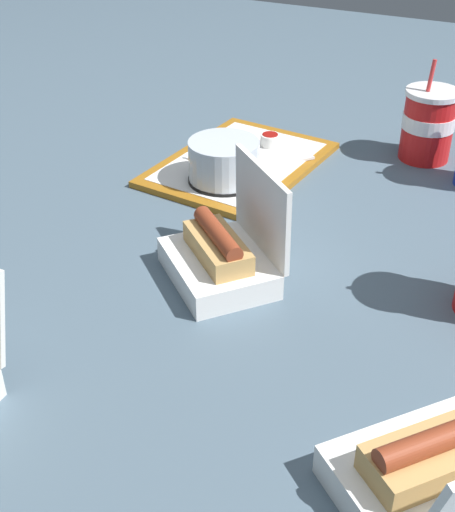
# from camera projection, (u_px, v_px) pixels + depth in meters

# --- Properties ---
(ground_plane) EXTENTS (3.20, 3.20, 0.00)m
(ground_plane) POSITION_uv_depth(u_px,v_px,m) (256.00, 280.00, 1.08)
(ground_plane) COLOR #4C6070
(food_tray) EXTENTS (0.40, 0.30, 0.01)m
(food_tray) POSITION_uv_depth(u_px,v_px,m) (240.00, 164.00, 1.40)
(food_tray) COLOR #A56619
(food_tray) RESTS_ON ground_plane
(cake_container) EXTENTS (0.13, 0.13, 0.08)m
(cake_container) POSITION_uv_depth(u_px,v_px,m) (224.00, 163.00, 1.30)
(cake_container) COLOR black
(cake_container) RESTS_ON food_tray
(ketchup_cup) EXTENTS (0.04, 0.04, 0.02)m
(ketchup_cup) POSITION_uv_depth(u_px,v_px,m) (270.00, 139.00, 1.45)
(ketchup_cup) COLOR white
(ketchup_cup) RESTS_ON food_tray
(napkin_stack) EXTENTS (0.11, 0.11, 0.00)m
(napkin_stack) POSITION_uv_depth(u_px,v_px,m) (218.00, 154.00, 1.42)
(napkin_stack) COLOR white
(napkin_stack) RESTS_ON food_tray
(plastic_fork) EXTENTS (0.09, 0.08, 0.00)m
(plastic_fork) POSITION_uv_depth(u_px,v_px,m) (289.00, 162.00, 1.39)
(plastic_fork) COLOR white
(plastic_fork) RESTS_ON food_tray
(clamshell_hotdog_left) EXTENTS (0.28, 0.28, 0.18)m
(clamshell_hotdog_left) POSITION_uv_depth(u_px,v_px,m) (446.00, 472.00, 0.72)
(clamshell_hotdog_left) COLOR white
(clamshell_hotdog_left) RESTS_ON ground_plane
(clamshell_hotdog_back) EXTENTS (0.22, 0.22, 0.17)m
(clamshell_hotdog_back) POSITION_uv_depth(u_px,v_px,m) (223.00, 255.00, 1.06)
(clamshell_hotdog_back) COLOR white
(clamshell_hotdog_back) RESTS_ON ground_plane
(soda_cup_back) EXTENTS (0.11, 0.11, 0.20)m
(soda_cup_back) POSITION_uv_depth(u_px,v_px,m) (428.00, 124.00, 1.40)
(soda_cup_back) COLOR red
(soda_cup_back) RESTS_ON ground_plane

